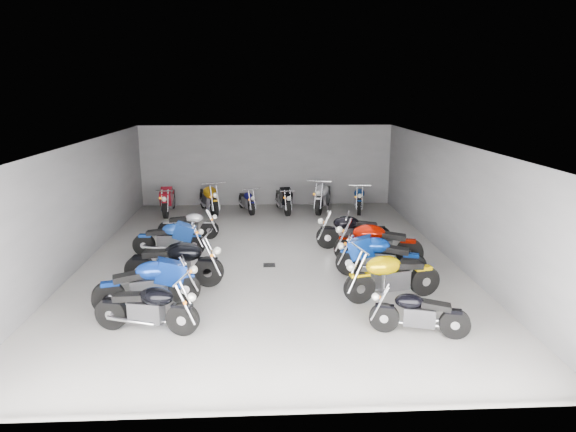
# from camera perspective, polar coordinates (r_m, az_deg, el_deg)

# --- Properties ---
(ground) EXTENTS (14.00, 14.00, 0.00)m
(ground) POSITION_cam_1_polar(r_m,az_deg,el_deg) (14.24, -2.12, -4.83)
(ground) COLOR #999691
(ground) RESTS_ON ground
(wall_back) EXTENTS (10.00, 0.10, 3.20)m
(wall_back) POSITION_cam_1_polar(r_m,az_deg,el_deg) (20.71, -2.42, 5.63)
(wall_back) COLOR slate
(wall_back) RESTS_ON ground
(wall_left) EXTENTS (0.10, 14.00, 3.20)m
(wall_left) POSITION_cam_1_polar(r_m,az_deg,el_deg) (14.64, -22.15, 1.16)
(wall_left) COLOR slate
(wall_left) RESTS_ON ground
(wall_right) EXTENTS (0.10, 14.00, 3.20)m
(wall_right) POSITION_cam_1_polar(r_m,az_deg,el_deg) (14.74, 17.65, 1.61)
(wall_right) COLOR slate
(wall_right) RESTS_ON ground
(ceiling) EXTENTS (10.00, 14.00, 0.04)m
(ceiling) POSITION_cam_1_polar(r_m,az_deg,el_deg) (13.56, -2.24, 8.17)
(ceiling) COLOR black
(ceiling) RESTS_ON wall_back
(drain_grate) EXTENTS (0.32, 0.32, 0.01)m
(drain_grate) POSITION_cam_1_polar(r_m,az_deg,el_deg) (13.77, -2.09, -5.47)
(drain_grate) COLOR black
(drain_grate) RESTS_ON ground
(motorcycle_left_a) EXTENTS (2.08, 0.63, 0.93)m
(motorcycle_left_a) POSITION_cam_1_polar(r_m,az_deg,el_deg) (10.33, -15.34, -9.79)
(motorcycle_left_a) COLOR black
(motorcycle_left_a) RESTS_ON ground
(motorcycle_left_b) EXTENTS (2.22, 0.76, 0.99)m
(motorcycle_left_b) POSITION_cam_1_polar(r_m,az_deg,el_deg) (11.39, -15.26, -7.32)
(motorcycle_left_b) COLOR black
(motorcycle_left_b) RESTS_ON ground
(motorcycle_left_c) EXTENTS (2.39, 0.54, 1.05)m
(motorcycle_left_c) POSITION_cam_1_polar(r_m,az_deg,el_deg) (12.50, -12.44, -5.08)
(motorcycle_left_c) COLOR black
(motorcycle_left_c) RESTS_ON ground
(motorcycle_left_e) EXTENTS (2.04, 0.41, 0.90)m
(motorcycle_left_e) POSITION_cam_1_polar(r_m,az_deg,el_deg) (14.80, -12.98, -2.47)
(motorcycle_left_e) COLOR black
(motorcycle_left_e) RESTS_ON ground
(motorcycle_left_f) EXTENTS (1.90, 0.39, 0.84)m
(motorcycle_left_f) POSITION_cam_1_polar(r_m,az_deg,el_deg) (16.32, -10.94, -0.97)
(motorcycle_left_f) COLOR black
(motorcycle_left_f) RESTS_ON ground
(motorcycle_right_a) EXTENTS (1.85, 0.62, 0.83)m
(motorcycle_right_a) POSITION_cam_1_polar(r_m,az_deg,el_deg) (10.19, 14.25, -10.37)
(motorcycle_right_a) COLOR black
(motorcycle_right_a) RESTS_ON ground
(motorcycle_right_b) EXTENTS (2.27, 0.70, 1.01)m
(motorcycle_right_b) POSITION_cam_1_polar(r_m,az_deg,el_deg) (11.67, 11.44, -6.53)
(motorcycle_right_b) COLOR black
(motorcycle_right_b) RESTS_ON ground
(motorcycle_right_c) EXTENTS (2.20, 0.76, 0.99)m
(motorcycle_right_c) POSITION_cam_1_polar(r_m,az_deg,el_deg) (12.92, 10.14, -4.51)
(motorcycle_right_c) COLOR black
(motorcycle_right_c) RESTS_ON ground
(motorcycle_right_d) EXTENTS (2.35, 0.74, 1.05)m
(motorcycle_right_d) POSITION_cam_1_polar(r_m,az_deg,el_deg) (13.93, 9.87, -3.00)
(motorcycle_right_d) COLOR black
(motorcycle_right_d) RESTS_ON ground
(motorcycle_right_e) EXTENTS (2.22, 0.48, 0.97)m
(motorcycle_right_e) POSITION_cam_1_polar(r_m,az_deg,el_deg) (15.14, 7.23, -1.69)
(motorcycle_right_e) COLOR black
(motorcycle_right_e) RESTS_ON ground
(motorcycle_back_a) EXTENTS (0.45, 2.28, 1.00)m
(motorcycle_back_a) POSITION_cam_1_polar(r_m,az_deg,el_deg) (19.82, -13.14, 1.81)
(motorcycle_back_a) COLOR black
(motorcycle_back_a) RESTS_ON ground
(motorcycle_back_b) EXTENTS (0.94, 2.27, 1.04)m
(motorcycle_back_b) POSITION_cam_1_polar(r_m,az_deg,el_deg) (19.62, -8.78, 1.95)
(motorcycle_back_b) COLOR black
(motorcycle_back_b) RESTS_ON ground
(motorcycle_back_c) EXTENTS (0.69, 1.79, 0.81)m
(motorcycle_back_c) POSITION_cam_1_polar(r_m,az_deg,el_deg) (19.66, -4.60, 1.72)
(motorcycle_back_c) COLOR black
(motorcycle_back_c) RESTS_ON ground
(motorcycle_back_d) EXTENTS (0.56, 2.11, 0.93)m
(motorcycle_back_d) POSITION_cam_1_polar(r_m,az_deg,el_deg) (19.58, -0.52, 1.91)
(motorcycle_back_d) COLOR black
(motorcycle_back_d) RESTS_ON ground
(motorcycle_back_e) EXTENTS (0.85, 2.33, 1.05)m
(motorcycle_back_e) POSITION_cam_1_polar(r_m,az_deg,el_deg) (19.82, 3.89, 2.22)
(motorcycle_back_e) COLOR black
(motorcycle_back_e) RESTS_ON ground
(motorcycle_back_f) EXTENTS (0.55, 2.08, 0.92)m
(motorcycle_back_f) POSITION_cam_1_polar(r_m,az_deg,el_deg) (19.90, 7.91, 1.96)
(motorcycle_back_f) COLOR black
(motorcycle_back_f) RESTS_ON ground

